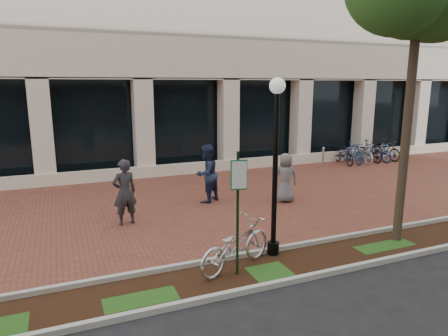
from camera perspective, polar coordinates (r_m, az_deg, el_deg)
name	(u,v)px	position (r m, az deg, el deg)	size (l,w,h in m)	color
ground	(231,199)	(14.04, 0.98, -4.52)	(120.00, 120.00, 0.00)	black
brick_plaza	(231,199)	(14.04, 0.98, -4.50)	(40.00, 9.00, 0.01)	brown
planting_strip	(321,258)	(9.76, 13.72, -12.41)	(40.00, 1.50, 0.01)	black
curb_plaza_side	(303,244)	(10.29, 11.23, -10.64)	(40.00, 0.12, 0.12)	#AAA9A0
curb_street_side	(342,270)	(9.20, 16.56, -13.74)	(40.00, 0.12, 0.12)	#AAA9A0
parking_sign	(238,199)	(8.15, 2.00, -4.46)	(0.34, 0.07, 2.66)	#123314
lamppost	(275,158)	(9.10, 7.36, 1.42)	(0.36, 0.36, 4.11)	black
locked_bicycle	(236,245)	(8.82, 1.66, -10.92)	(0.72, 2.08, 1.09)	silver
pedestrian_left	(125,192)	(11.70, -14.02, -3.38)	(0.70, 0.46, 1.91)	#26262B
pedestrian_mid	(206,174)	(13.52, -2.53, -0.82)	(0.97, 0.75, 1.99)	#1C2847
pedestrian_right	(285,178)	(13.73, 8.77, -1.38)	(0.83, 0.54, 1.70)	slate
bollard	(323,157)	(19.92, 13.96, 1.54)	(0.12, 0.12, 1.01)	silver
bike_rack_cluster	(365,152)	(21.90, 19.53, 2.15)	(3.58, 1.99, 1.11)	black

